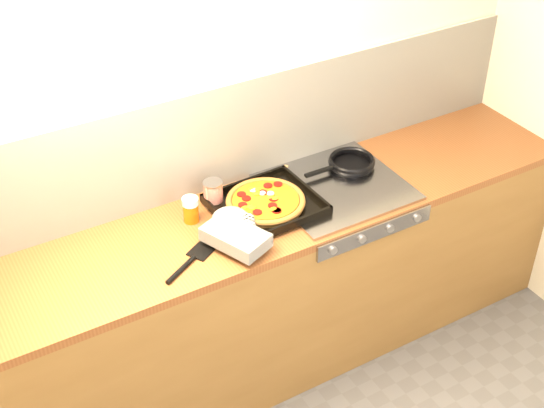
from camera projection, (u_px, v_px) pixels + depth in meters
room_shell at (217, 139)px, 3.33m from camera, size 3.20×3.20×3.20m
counter_run at (252, 294)px, 3.54m from camera, size 3.20×0.62×0.90m
stovetop at (336, 187)px, 3.46m from camera, size 0.60×0.56×0.02m
pizza_on_tray at (256, 211)px, 3.24m from camera, size 0.59×0.53×0.08m
frying_pan at (351, 163)px, 3.57m from camera, size 0.37×0.22×0.04m
tomato_can at (213, 194)px, 3.32m from camera, size 0.11×0.11×0.12m
juice_glass at (191, 209)px, 3.23m from camera, size 0.07×0.07×0.12m
wooden_spoon at (271, 176)px, 3.53m from camera, size 0.29×0.11×0.02m
black_spatula at (190, 262)px, 3.03m from camera, size 0.27×0.18×0.02m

